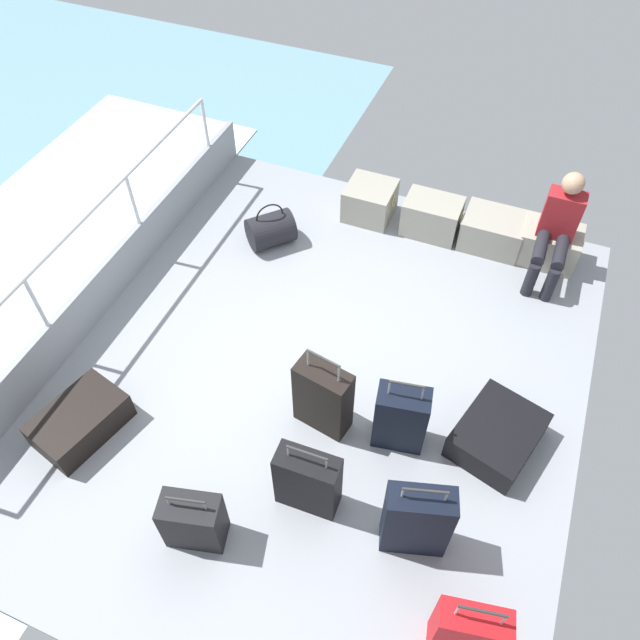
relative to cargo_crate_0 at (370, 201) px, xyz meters
name	(u,v)px	position (x,y,z in m)	size (l,w,h in m)	color
ground_plane	(320,375)	(0.30, -2.16, -0.22)	(4.40, 5.20, 0.06)	gray
gunwale_port	(104,287)	(-1.87, -2.16, 0.04)	(0.06, 5.20, 0.45)	gray
railing_port	(86,243)	(-1.87, -2.16, 0.59)	(0.04, 4.20, 1.02)	silver
sea_wake	(4,287)	(-3.30, -2.16, -0.53)	(12.00, 12.00, 0.01)	#6B99A8
cargo_crate_0	(370,201)	(0.00, 0.00, 0.00)	(0.53, 0.48, 0.38)	gray
cargo_crate_1	(432,217)	(0.68, -0.01, 0.01)	(0.61, 0.40, 0.40)	gray
cargo_crate_2	(493,231)	(1.32, 0.03, -0.01)	(0.64, 0.47, 0.36)	gray
cargo_crate_3	(549,245)	(1.88, 0.02, 0.00)	(0.60, 0.42, 0.38)	#9E9989
passenger_seated	(558,228)	(1.88, -0.16, 0.38)	(0.34, 0.66, 1.08)	maroon
suitcase_0	(468,632)	(1.94, -3.80, 0.12)	(0.46, 0.26, 0.76)	red
suitcase_1	(417,520)	(1.45, -3.27, 0.17)	(0.49, 0.32, 0.83)	black
suitcase_2	(193,521)	(0.02, -3.81, 0.06)	(0.46, 0.33, 0.60)	black
suitcase_3	(401,418)	(1.11, -2.52, 0.12)	(0.43, 0.30, 0.78)	black
suitcase_4	(323,398)	(0.50, -2.59, 0.15)	(0.47, 0.29, 0.87)	black
suitcase_5	(308,481)	(0.65, -3.26, 0.12)	(0.46, 0.22, 0.74)	black
suitcase_6	(80,421)	(-1.26, -3.39, -0.05)	(0.62, 0.81, 0.27)	black
suitcase_7	(497,435)	(1.85, -2.27, -0.06)	(0.73, 0.83, 0.26)	black
duffel_bag	(271,230)	(-0.79, -0.80, -0.01)	(0.56, 0.57, 0.50)	black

